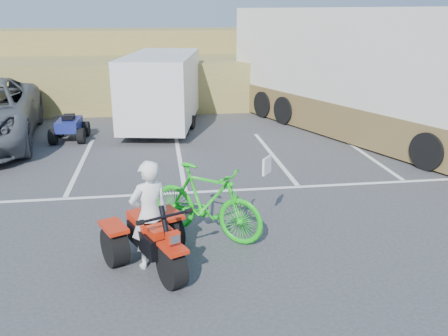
{
  "coord_description": "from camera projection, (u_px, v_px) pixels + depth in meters",
  "views": [
    {
      "loc": [
        -0.53,
        -7.81,
        4.0
      ],
      "look_at": [
        0.72,
        1.1,
        1.0
      ],
      "focal_mm": 38.0,
      "sensor_mm": 36.0,
      "label": 1
    }
  ],
  "objects": [
    {
      "name": "ground",
      "position": [
        194.0,
        240.0,
        8.67
      ],
      "size": [
        100.0,
        100.0,
        0.0
      ],
      "primitive_type": "plane",
      "color": "#353538",
      "rests_on": "ground"
    },
    {
      "name": "parking_stripes",
      "position": [
        214.0,
        168.0,
        12.61
      ],
      "size": [
        28.0,
        5.16,
        0.01
      ],
      "color": "white",
      "rests_on": "ground"
    },
    {
      "name": "grass_embankment",
      "position": [
        168.0,
        67.0,
        22.77
      ],
      "size": [
        40.0,
        8.5,
        3.1
      ],
      "color": "olive",
      "rests_on": "ground"
    },
    {
      "name": "red_trike_atv",
      "position": [
        156.0,
        269.0,
        7.71
      ],
      "size": [
        1.92,
        2.14,
        1.14
      ],
      "primitive_type": null,
      "rotation": [
        0.0,
        0.0,
        0.42
      ],
      "color": "red",
      "rests_on": "ground"
    },
    {
      "name": "rider",
      "position": [
        150.0,
        215.0,
        7.54
      ],
      "size": [
        0.78,
        0.67,
        1.81
      ],
      "primitive_type": "imported",
      "rotation": [
        0.0,
        0.0,
        3.56
      ],
      "color": "white",
      "rests_on": "ground"
    },
    {
      "name": "green_dirt_bike",
      "position": [
        206.0,
        202.0,
        8.63
      ],
      "size": [
        2.22,
        1.88,
        1.37
      ],
      "primitive_type": "imported",
      "rotation": [
        0.0,
        0.0,
        0.93
      ],
      "color": "#14BF19",
      "rests_on": "ground"
    },
    {
      "name": "cargo_trailer",
      "position": [
        162.0,
        88.0,
        16.8
      ],
      "size": [
        3.11,
        5.78,
        2.56
      ],
      "rotation": [
        0.0,
        0.0,
        -0.18
      ],
      "color": "silver",
      "rests_on": "ground"
    },
    {
      "name": "rv_motorhome",
      "position": [
        360.0,
        81.0,
        15.84
      ],
      "size": [
        6.9,
        11.45,
        4.03
      ],
      "rotation": [
        0.0,
        0.0,
        0.39
      ],
      "color": "silver",
      "rests_on": "ground"
    },
    {
      "name": "quad_atv_blue",
      "position": [
        71.0,
        140.0,
        15.36
      ],
      "size": [
        1.1,
        1.46,
        0.93
      ],
      "primitive_type": null,
      "rotation": [
        0.0,
        0.0,
        -0.03
      ],
      "color": "navy",
      "rests_on": "ground"
    },
    {
      "name": "quad_atv_green",
      "position": [
        176.0,
        132.0,
        16.44
      ],
      "size": [
        1.44,
        1.68,
        0.93
      ],
      "primitive_type": null,
      "rotation": [
        0.0,
        0.0,
        -0.31
      ],
      "color": "#195513",
      "rests_on": "ground"
    }
  ]
}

